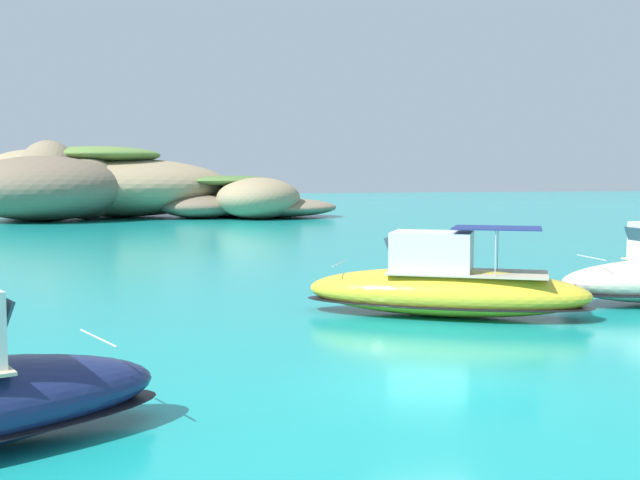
{
  "coord_description": "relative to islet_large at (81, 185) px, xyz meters",
  "views": [
    {
      "loc": [
        -7.2,
        -15.25,
        4.54
      ],
      "look_at": [
        2.32,
        16.09,
        1.93
      ],
      "focal_mm": 44.28,
      "sensor_mm": 36.0,
      "label": 1
    }
  ],
  "objects": [
    {
      "name": "ground_plane",
      "position": [
        7.12,
        -76.6,
        -3.66
      ],
      "size": [
        400.0,
        400.0,
        0.0
      ],
      "primitive_type": "plane",
      "color": "teal"
    },
    {
      "name": "islet_large",
      "position": [
        0.0,
        0.0,
        0.0
      ],
      "size": [
        32.33,
        29.21,
        8.5
      ],
      "color": "#9E8966",
      "rests_on": "ground"
    },
    {
      "name": "islet_small",
      "position": [
        17.3,
        -4.35,
        -2.0
      ],
      "size": [
        22.75,
        18.92,
        4.71
      ],
      "color": "#84755B",
      "rests_on": "ground"
    },
    {
      "name": "motorboat_yellow",
      "position": [
        11.28,
        -68.52,
        -2.72
      ],
      "size": [
        9.46,
        7.32,
        2.94
      ],
      "color": "yellow",
      "rests_on": "ground"
    }
  ]
}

